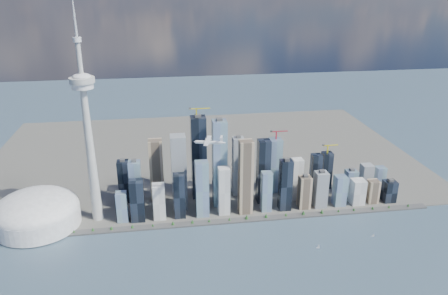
{
  "coord_description": "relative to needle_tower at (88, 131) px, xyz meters",
  "views": [
    {
      "loc": [
        -129.48,
        -683.15,
        564.73
      ],
      "look_at": [
        11.89,
        260.0,
        195.4
      ],
      "focal_mm": 35.0,
      "sensor_mm": 36.0,
      "label": 1
    }
  ],
  "objects": [
    {
      "name": "sailboat_east",
      "position": [
        647.24,
        -175.57,
        -232.97
      ],
      "size": [
        6.32,
        3.62,
        8.93
      ],
      "rotation": [
        0.0,
        0.0,
        -0.37
      ],
      "color": "silver",
      "rests_on": "ground"
    },
    {
      "name": "land",
      "position": [
        300.0,
        390.0,
        -234.34
      ],
      "size": [
        1400.0,
        900.0,
        3.0
      ],
      "primitive_type": "cube",
      "color": "#4C4C47",
      "rests_on": "ground"
    },
    {
      "name": "sailboat_west",
      "position": [
        503.44,
        -201.88,
        -232.48
      ],
      "size": [
        7.55,
        3.62,
        10.48
      ],
      "rotation": [
        0.0,
        0.0,
        -0.26
      ],
      "color": "silver",
      "rests_on": "ground"
    },
    {
      "name": "dome_stadium",
      "position": [
        -140.0,
        -10.0,
        -196.4
      ],
      "size": [
        200.0,
        200.0,
        86.0
      ],
      "color": "silver",
      "rests_on": "land"
    },
    {
      "name": "shoreline_trees",
      "position": [
        300.0,
        -60.0,
        -227.06
      ],
      "size": [
        960.53,
        7.2,
        8.8
      ],
      "color": "#3F2D1E",
      "rests_on": "seawall"
    },
    {
      "name": "needle_tower",
      "position": [
        0.0,
        0.0,
        0.0
      ],
      "size": [
        56.0,
        56.0,
        550.5
      ],
      "color": "#A3A39E",
      "rests_on": "land"
    },
    {
      "name": "skyscraper_cluster",
      "position": [
        359.62,
        26.82,
        -156.9
      ],
      "size": [
        736.0,
        142.0,
        254.63
      ],
      "color": "black",
      "rests_on": "land"
    },
    {
      "name": "airplane",
      "position": [
        271.82,
        -98.95,
        -6.17
      ],
      "size": [
        71.56,
        63.76,
        17.63
      ],
      "rotation": [
        0.0,
        0.0,
        -0.25
      ],
      "color": "silver",
      "rests_on": "ground"
    },
    {
      "name": "ground",
      "position": [
        300.0,
        -310.0,
        -235.84
      ],
      "size": [
        4000.0,
        4000.0,
        0.0
      ],
      "primitive_type": "plane",
      "color": "#2F4652",
      "rests_on": "ground"
    },
    {
      "name": "seawall",
      "position": [
        300.0,
        -60.0,
        -233.84
      ],
      "size": [
        1100.0,
        22.0,
        4.0
      ],
      "primitive_type": "cube",
      "color": "#383838",
      "rests_on": "ground"
    }
  ]
}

